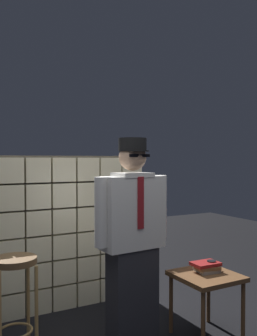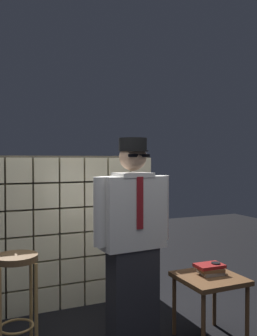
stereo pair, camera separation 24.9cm
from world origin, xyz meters
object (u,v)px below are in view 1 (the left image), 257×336
at_px(standing_person, 132,239).
at_px(book_stack, 206,267).
at_px(bar_stool, 15,285).
at_px(side_table, 206,282).
at_px(coffee_mug, 212,266).

bearing_deg(standing_person, book_stack, -12.60).
height_order(bar_stool, side_table, bar_stool).
xyz_separation_m(bar_stool, book_stack, (1.60, -0.36, 0.00)).
distance_m(bar_stool, book_stack, 1.64).
bearing_deg(coffee_mug, side_table, -157.89).
bearing_deg(side_table, coffee_mug, 22.11).
relative_size(bar_stool, coffee_mug, 6.47).
bearing_deg(bar_stool, standing_person, -15.78).
height_order(side_table, coffee_mug, coffee_mug).
xyz_separation_m(side_table, book_stack, (0.04, 0.04, 0.12)).
bearing_deg(book_stack, coffee_mug, -2.76).
bearing_deg(standing_person, side_table, -16.60).
xyz_separation_m(book_stack, coffee_mug, (0.06, -0.00, 0.00)).
bearing_deg(side_table, standing_person, 167.57).
bearing_deg(coffee_mug, book_stack, 177.24).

